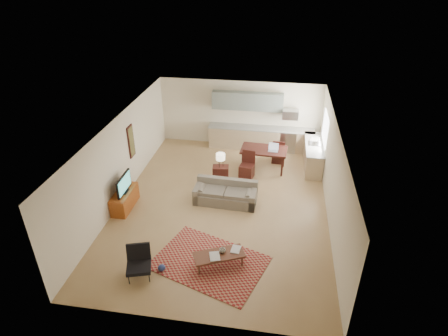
% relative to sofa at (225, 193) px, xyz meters
% --- Properties ---
extents(room, '(9.00, 9.00, 9.00)m').
position_rel_sofa_xyz_m(room, '(-0.08, -0.11, 0.99)').
color(room, '#98764A').
rests_on(room, ground).
extents(kitchen_counter_back, '(4.26, 0.64, 0.92)m').
position_rel_sofa_xyz_m(kitchen_counter_back, '(0.82, 4.07, 0.10)').
color(kitchen_counter_back, tan).
rests_on(kitchen_counter_back, ground).
extents(kitchen_counter_right, '(0.64, 2.26, 0.92)m').
position_rel_sofa_xyz_m(kitchen_counter_right, '(2.85, 2.89, 0.10)').
color(kitchen_counter_right, tan).
rests_on(kitchen_counter_right, ground).
extents(kitchen_range, '(0.62, 0.62, 0.90)m').
position_rel_sofa_xyz_m(kitchen_range, '(1.92, 4.07, 0.09)').
color(kitchen_range, '#A5A8AD').
rests_on(kitchen_range, ground).
extents(kitchen_microwave, '(0.62, 0.40, 0.35)m').
position_rel_sofa_xyz_m(kitchen_microwave, '(1.92, 4.09, 1.19)').
color(kitchen_microwave, '#A5A8AD').
rests_on(kitchen_microwave, room).
extents(upper_cabinets, '(2.80, 0.34, 0.70)m').
position_rel_sofa_xyz_m(upper_cabinets, '(0.22, 4.22, 1.59)').
color(upper_cabinets, gray).
rests_on(upper_cabinets, room).
extents(window_right, '(0.02, 1.40, 1.05)m').
position_rel_sofa_xyz_m(window_right, '(3.15, 2.89, 1.19)').
color(window_right, white).
rests_on(window_right, room).
extents(wall_art_left, '(0.06, 0.42, 1.10)m').
position_rel_sofa_xyz_m(wall_art_left, '(-3.29, 0.79, 1.19)').
color(wall_art_left, olive).
rests_on(wall_art_left, room).
extents(triptych, '(1.70, 0.04, 0.50)m').
position_rel_sofa_xyz_m(triptych, '(-0.18, 4.36, 1.39)').
color(triptych, beige).
rests_on(triptych, room).
extents(rug, '(3.21, 2.69, 0.02)m').
position_rel_sofa_xyz_m(rug, '(0.01, -2.77, -0.35)').
color(rug, maroon).
rests_on(rug, floor).
extents(sofa, '(2.10, 0.99, 0.72)m').
position_rel_sofa_xyz_m(sofa, '(0.00, 0.00, 0.00)').
color(sofa, '#695F51').
rests_on(sofa, floor).
extents(coffee_table, '(1.37, 0.99, 0.38)m').
position_rel_sofa_xyz_m(coffee_table, '(0.27, -2.82, -0.17)').
color(coffee_table, '#4B2617').
rests_on(coffee_table, floor).
extents(book_a, '(0.43, 0.47, 0.03)m').
position_rel_sofa_xyz_m(book_a, '(0.06, -2.98, 0.04)').
color(book_a, maroon).
rests_on(book_a, coffee_table).
extents(book_b, '(0.30, 0.36, 0.02)m').
position_rel_sofa_xyz_m(book_b, '(0.55, -2.59, 0.03)').
color(book_b, navy).
rests_on(book_b, coffee_table).
extents(vase, '(0.22, 0.22, 0.18)m').
position_rel_sofa_xyz_m(vase, '(0.34, -2.74, 0.11)').
color(vase, black).
rests_on(vase, coffee_table).
extents(armchair, '(0.84, 0.84, 0.77)m').
position_rel_sofa_xyz_m(armchair, '(-1.60, -3.47, 0.03)').
color(armchair, black).
rests_on(armchair, floor).
extents(tv_credenza, '(0.48, 1.25, 0.58)m').
position_rel_sofa_xyz_m(tv_credenza, '(-3.07, -0.75, -0.07)').
color(tv_credenza, brown).
rests_on(tv_credenza, floor).
extents(tv, '(0.10, 0.96, 0.58)m').
position_rel_sofa_xyz_m(tv, '(-3.02, -0.75, 0.51)').
color(tv, black).
rests_on(tv, tv_credenza).
extents(console_table, '(0.58, 0.42, 0.63)m').
position_rel_sofa_xyz_m(console_table, '(-0.35, 1.18, -0.04)').
color(console_table, black).
rests_on(console_table, floor).
extents(table_lamp, '(0.35, 0.35, 0.51)m').
position_rel_sofa_xyz_m(table_lamp, '(-0.35, 1.18, 0.53)').
color(table_lamp, beige).
rests_on(table_lamp, console_table).
extents(dining_table, '(1.70, 1.05, 0.83)m').
position_rel_sofa_xyz_m(dining_table, '(1.05, 2.36, 0.06)').
color(dining_table, black).
rests_on(dining_table, floor).
extents(dining_chair_near, '(0.55, 0.57, 0.98)m').
position_rel_sofa_xyz_m(dining_chair_near, '(0.51, 1.68, 0.13)').
color(dining_chair_near, black).
rests_on(dining_chair_near, floor).
extents(dining_chair_far, '(0.49, 0.51, 0.95)m').
position_rel_sofa_xyz_m(dining_chair_far, '(1.59, 3.03, 0.12)').
color(dining_chair_far, black).
rests_on(dining_chair_far, floor).
extents(laptop, '(0.37, 0.29, 0.26)m').
position_rel_sofa_xyz_m(laptop, '(1.38, 2.25, 0.61)').
color(laptop, '#A5A8AD').
rests_on(laptop, dining_table).
extents(soap_bottle, '(0.09, 0.09, 0.19)m').
position_rel_sofa_xyz_m(soap_bottle, '(2.75, 3.20, 0.66)').
color(soap_bottle, beige).
rests_on(soap_bottle, kitchen_counter_right).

